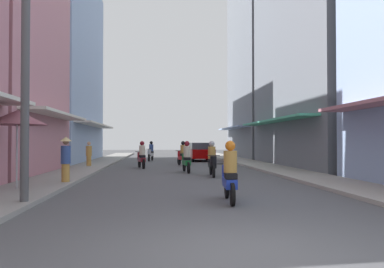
{
  "coord_description": "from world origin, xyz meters",
  "views": [
    {
      "loc": [
        -1.2,
        -5.03,
        1.56
      ],
      "look_at": [
        0.66,
        14.87,
        1.96
      ],
      "focal_mm": 34.83,
      "sensor_mm": 36.0,
      "label": 1
    }
  ],
  "objects_px": {
    "parked_car": "(200,152)",
    "vendor_umbrella": "(17,118)",
    "utility_pole": "(25,47)",
    "motorbike_maroon": "(142,156)",
    "motorbike_blue": "(229,175)",
    "pedestrian_far": "(66,158)",
    "motorbike_green": "(186,158)",
    "motorbike_red": "(182,155)",
    "motorbike_black": "(212,161)",
    "pedestrian_midway": "(89,155)",
    "motorbike_silver": "(151,152)"
  },
  "relations": [
    {
      "from": "motorbike_red",
      "to": "utility_pole",
      "type": "xyz_separation_m",
      "value": [
        -4.78,
        -14.52,
        3.14
      ]
    },
    {
      "from": "motorbike_maroon",
      "to": "utility_pole",
      "type": "xyz_separation_m",
      "value": [
        -2.27,
        -12.49,
        3.14
      ]
    },
    {
      "from": "pedestrian_midway",
      "to": "motorbike_maroon",
      "type": "bearing_deg",
      "value": -11.54
    },
    {
      "from": "motorbike_silver",
      "to": "pedestrian_midway",
      "type": "bearing_deg",
      "value": -115.21
    },
    {
      "from": "motorbike_blue",
      "to": "parked_car",
      "type": "xyz_separation_m",
      "value": [
        1.57,
        20.04,
        0.04
      ]
    },
    {
      "from": "motorbike_blue",
      "to": "pedestrian_midway",
      "type": "height_order",
      "value": "motorbike_blue"
    },
    {
      "from": "motorbike_black",
      "to": "motorbike_red",
      "type": "bearing_deg",
      "value": 96.61
    },
    {
      "from": "motorbike_red",
      "to": "utility_pole",
      "type": "bearing_deg",
      "value": -108.22
    },
    {
      "from": "pedestrian_far",
      "to": "utility_pole",
      "type": "height_order",
      "value": "utility_pole"
    },
    {
      "from": "motorbike_maroon",
      "to": "pedestrian_midway",
      "type": "relative_size",
      "value": 1.15
    },
    {
      "from": "motorbike_black",
      "to": "pedestrian_midway",
      "type": "bearing_deg",
      "value": 137.45
    },
    {
      "from": "motorbike_black",
      "to": "parked_car",
      "type": "bearing_deg",
      "value": 85.72
    },
    {
      "from": "pedestrian_midway",
      "to": "motorbike_silver",
      "type": "bearing_deg",
      "value": 64.79
    },
    {
      "from": "motorbike_blue",
      "to": "utility_pole",
      "type": "xyz_separation_m",
      "value": [
        -5.04,
        -0.16,
        3.14
      ]
    },
    {
      "from": "motorbike_blue",
      "to": "utility_pole",
      "type": "distance_m",
      "value": 5.94
    },
    {
      "from": "motorbike_blue",
      "to": "pedestrian_far",
      "type": "xyz_separation_m",
      "value": [
        -5.11,
        4.2,
        0.27
      ]
    },
    {
      "from": "utility_pole",
      "to": "motorbike_maroon",
      "type": "bearing_deg",
      "value": 79.68
    },
    {
      "from": "parked_car",
      "to": "pedestrian_far",
      "type": "xyz_separation_m",
      "value": [
        -6.68,
        -15.84,
        0.23
      ]
    },
    {
      "from": "motorbike_green",
      "to": "motorbike_blue",
      "type": "bearing_deg",
      "value": -87.53
    },
    {
      "from": "motorbike_maroon",
      "to": "vendor_umbrella",
      "type": "distance_m",
      "value": 10.63
    },
    {
      "from": "motorbike_blue",
      "to": "motorbike_maroon",
      "type": "distance_m",
      "value": 12.64
    },
    {
      "from": "motorbike_silver",
      "to": "vendor_umbrella",
      "type": "distance_m",
      "value": 18.49
    },
    {
      "from": "motorbike_red",
      "to": "motorbike_black",
      "type": "height_order",
      "value": "same"
    },
    {
      "from": "motorbike_green",
      "to": "utility_pole",
      "type": "relative_size",
      "value": 0.24
    },
    {
      "from": "motorbike_silver",
      "to": "parked_car",
      "type": "relative_size",
      "value": 0.43
    },
    {
      "from": "parked_car",
      "to": "vendor_umbrella",
      "type": "relative_size",
      "value": 1.65
    },
    {
      "from": "motorbike_red",
      "to": "pedestrian_far",
      "type": "distance_m",
      "value": 11.27
    },
    {
      "from": "utility_pole",
      "to": "motorbike_silver",
      "type": "bearing_deg",
      "value": 82.61
    },
    {
      "from": "pedestrian_far",
      "to": "vendor_umbrella",
      "type": "xyz_separation_m",
      "value": [
        -1.02,
        -1.82,
        1.32
      ]
    },
    {
      "from": "motorbike_maroon",
      "to": "motorbike_black",
      "type": "distance_m",
      "value": 6.27
    },
    {
      "from": "motorbike_blue",
      "to": "motorbike_silver",
      "type": "distance_m",
      "value": 20.55
    },
    {
      "from": "vendor_umbrella",
      "to": "utility_pole",
      "type": "bearing_deg",
      "value": -66.64
    },
    {
      "from": "motorbike_green",
      "to": "motorbike_silver",
      "type": "bearing_deg",
      "value": 99.94
    },
    {
      "from": "pedestrian_far",
      "to": "parked_car",
      "type": "bearing_deg",
      "value": 67.14
    },
    {
      "from": "motorbike_red",
      "to": "motorbike_black",
      "type": "bearing_deg",
      "value": -83.39
    },
    {
      "from": "motorbike_black",
      "to": "pedestrian_midway",
      "type": "xyz_separation_m",
      "value": [
        -6.46,
        5.94,
        0.06
      ]
    },
    {
      "from": "motorbike_maroon",
      "to": "parked_car",
      "type": "bearing_deg",
      "value": 60.66
    },
    {
      "from": "motorbike_green",
      "to": "parked_car",
      "type": "bearing_deg",
      "value": 79.76
    },
    {
      "from": "motorbike_red",
      "to": "motorbike_silver",
      "type": "relative_size",
      "value": 0.99
    },
    {
      "from": "motorbike_red",
      "to": "motorbike_silver",
      "type": "xyz_separation_m",
      "value": [
        -2.11,
        6.05,
        0.0
      ]
    },
    {
      "from": "motorbike_blue",
      "to": "pedestrian_far",
      "type": "bearing_deg",
      "value": 140.58
    },
    {
      "from": "motorbike_silver",
      "to": "vendor_umbrella",
      "type": "xyz_separation_m",
      "value": [
        -3.77,
        -18.03,
        1.59
      ]
    },
    {
      "from": "pedestrian_far",
      "to": "pedestrian_midway",
      "type": "height_order",
      "value": "pedestrian_far"
    },
    {
      "from": "motorbike_blue",
      "to": "motorbike_black",
      "type": "height_order",
      "value": "same"
    },
    {
      "from": "motorbike_black",
      "to": "vendor_umbrella",
      "type": "height_order",
      "value": "vendor_umbrella"
    },
    {
      "from": "motorbike_blue",
      "to": "pedestrian_far",
      "type": "height_order",
      "value": "pedestrian_far"
    },
    {
      "from": "motorbike_green",
      "to": "parked_car",
      "type": "xyz_separation_m",
      "value": [
        1.96,
        10.86,
        0.04
      ]
    },
    {
      "from": "motorbike_black",
      "to": "motorbike_silver",
      "type": "bearing_deg",
      "value": 102.47
    },
    {
      "from": "motorbike_green",
      "to": "vendor_umbrella",
      "type": "relative_size",
      "value": 0.72
    },
    {
      "from": "pedestrian_midway",
      "to": "motorbike_green",
      "type": "bearing_deg",
      "value": -34.73
    }
  ]
}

